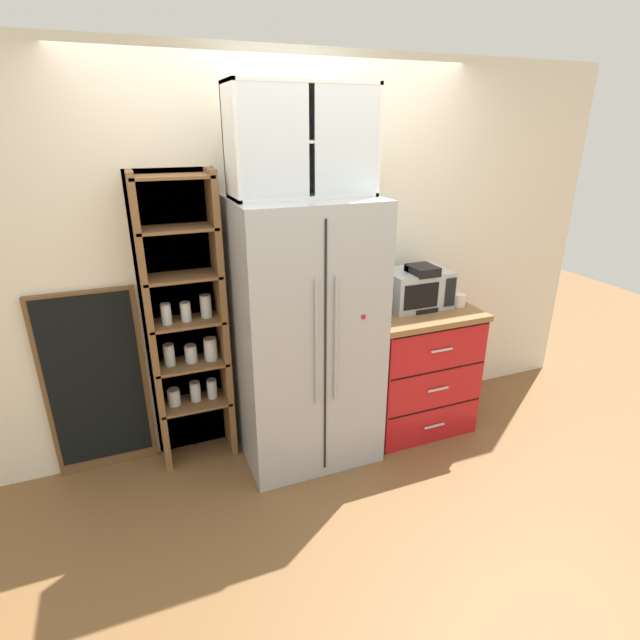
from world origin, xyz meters
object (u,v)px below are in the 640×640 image
Objects in this scene: bottle_amber at (412,289)px; mug_cream at (460,300)px; refrigerator at (306,335)px; microwave at (416,288)px; mug_navy at (379,305)px; coffee_maker at (419,287)px; chalkboard_menu at (96,383)px.

mug_cream is at bearing -29.87° from bottle_amber.
refrigerator reaches higher than microwave.
mug_navy is at bearing -176.12° from microwave.
microwave reaches higher than mug_cream.
bottle_amber is (0.29, 0.07, 0.06)m from mug_navy.
chalkboard_menu is at bearing 172.59° from coffee_maker.
coffee_maker is 0.25× the size of chalkboard_menu.
microwave is 1.42× the size of coffee_maker.
chalkboard_menu is at bearing 166.53° from refrigerator.
coffee_maker is 0.31m from mug_navy.
bottle_amber is (0.85, 0.12, 0.17)m from refrigerator.
refrigerator reaches higher than mug_cream.
refrigerator is at bearing 177.49° from mug_cream.
refrigerator is 15.41× the size of mug_navy.
microwave is at bearing -83.90° from bottle_amber.
mug_navy reaches higher than mug_cream.
refrigerator is at bearing -13.47° from chalkboard_menu.
refrigerator is 1.34m from chalkboard_menu.
mug_navy is 1.89m from chalkboard_menu.
refrigerator is 0.88m from coffee_maker.
microwave is at bearing 156.94° from mug_cream.
coffee_maker reaches higher than mug_navy.
mug_navy is at bearing -167.38° from bottle_amber.
mug_navy is 0.31m from bottle_amber.
refrigerator is 5.57× the size of coffee_maker.
mug_cream is at bearing -9.90° from mug_navy.
chalkboard_menu is (-1.28, 0.31, -0.25)m from refrigerator.
mug_cream is 0.34m from bottle_amber.
mug_navy is 0.93× the size of mug_cream.
refrigerator is 0.87m from bottle_amber.
bottle_amber reaches higher than mug_navy.
microwave is at bearing 83.42° from coffee_maker.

